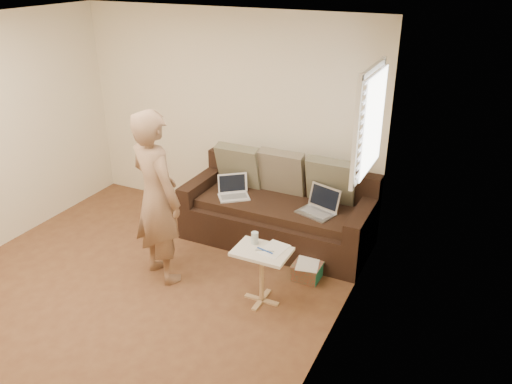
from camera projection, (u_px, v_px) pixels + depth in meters
floor at (123, 302)px, 5.10m from camera, size 4.50×4.50×0.00m
ceiling at (86, 30)px, 4.00m from camera, size 4.50×4.50×0.00m
wall_back at (228, 117)px, 6.39m from camera, size 4.00×0.00×4.00m
wall_right at (320, 230)px, 3.77m from camera, size 0.00×4.50×4.50m
window_blinds at (370, 122)px, 4.84m from camera, size 0.12×0.88×1.08m
sofa at (277, 209)px, 6.02m from camera, size 2.20×0.95×0.85m
pillow_left at (239, 166)px, 6.26m from camera, size 0.55×0.29×0.57m
pillow_mid at (282, 172)px, 6.08m from camera, size 0.55×0.27×0.57m
pillow_right at (331, 181)px, 5.85m from camera, size 0.55×0.28×0.57m
laptop_silver at (316, 214)px, 5.70m from camera, size 0.47×0.39×0.26m
laptop_white at (234, 198)px, 6.07m from camera, size 0.44×0.42×0.26m
person at (157, 197)px, 5.15m from camera, size 0.79×0.68×1.84m
side_table at (262, 276)px, 4.99m from camera, size 0.53×0.37×0.59m
drinking_glass at (255, 238)px, 4.96m from camera, size 0.07×0.07×0.12m
scissors at (265, 251)px, 4.85m from camera, size 0.19×0.12×0.02m
paper_on_table at (274, 249)px, 4.88m from camera, size 0.25×0.33×0.00m
striped_box at (308, 270)px, 5.44m from camera, size 0.30×0.30×0.19m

